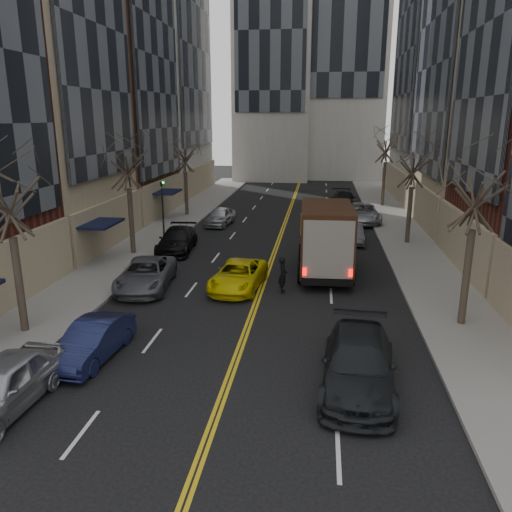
% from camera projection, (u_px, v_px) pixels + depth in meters
% --- Properties ---
extents(ground, '(160.00, 160.00, 0.00)m').
position_uv_depth(ground, '(186.00, 499.00, 11.38)').
color(ground, black).
rests_on(ground, ground).
extents(sidewalk_left, '(4.00, 66.00, 0.15)m').
position_uv_depth(sidewalk_left, '(164.00, 230.00, 38.26)').
color(sidewalk_left, slate).
rests_on(sidewalk_left, ground).
extents(sidewalk_right, '(4.00, 66.00, 0.15)m').
position_uv_depth(sidewalk_right, '(405.00, 237.00, 36.03)').
color(sidewalk_right, slate).
rests_on(sidewalk_right, ground).
extents(streetwall_left, '(14.00, 49.50, 36.00)m').
position_uv_depth(streetwall_left, '(79.00, 22.00, 38.73)').
color(streetwall_left, '#562319').
rests_on(streetwall_left, ground).
extents(tree_lf_near, '(3.20, 3.20, 8.41)m').
position_uv_depth(tree_lf_near, '(5.00, 178.00, 18.43)').
color(tree_lf_near, '#382D23').
rests_on(tree_lf_near, sidewalk_left).
extents(tree_lf_mid, '(3.20, 3.20, 8.91)m').
position_uv_depth(tree_lf_mid, '(126.00, 148.00, 29.80)').
color(tree_lf_mid, '#382D23').
rests_on(tree_lf_mid, sidewalk_left).
extents(tree_lf_far, '(3.20, 3.20, 8.12)m').
position_uv_depth(tree_lf_far, '(185.00, 146.00, 42.37)').
color(tree_lf_far, '#382D23').
rests_on(tree_lf_far, sidewalk_left).
extents(tree_rt_near, '(3.20, 3.20, 8.71)m').
position_uv_depth(tree_rt_near, '(479.00, 170.00, 19.06)').
color(tree_rt_near, '#382D23').
rests_on(tree_rt_near, sidewalk_right).
extents(tree_rt_mid, '(3.20, 3.20, 8.32)m').
position_uv_depth(tree_rt_mid, '(414.00, 153.00, 32.51)').
color(tree_rt_mid, '#382D23').
rests_on(tree_rt_mid, sidewalk_right).
extents(tree_rt_far, '(3.20, 3.20, 9.11)m').
position_uv_depth(tree_rt_far, '(387.00, 136.00, 46.69)').
color(tree_rt_far, '#382D23').
rests_on(tree_rt_far, sidewalk_right).
extents(traffic_signal, '(0.29, 0.26, 4.70)m').
position_uv_depth(traffic_signal, '(163.00, 206.00, 32.55)').
color(traffic_signal, black).
rests_on(traffic_signal, sidewalk_left).
extents(ups_truck, '(3.10, 7.20, 3.89)m').
position_uv_depth(ups_truck, '(326.00, 239.00, 27.34)').
color(ups_truck, black).
rests_on(ups_truck, ground).
extents(observer_sedan, '(2.69, 5.77, 1.63)m').
position_uv_depth(observer_sedan, '(358.00, 364.00, 15.90)').
color(observer_sedan, black).
rests_on(observer_sedan, ground).
extents(taxi, '(2.69, 5.07, 1.36)m').
position_uv_depth(taxi, '(238.00, 275.00, 25.23)').
color(taxi, '#DAC809').
rests_on(taxi, ground).
extents(pedestrian, '(0.50, 0.70, 1.82)m').
position_uv_depth(pedestrian, '(283.00, 275.00, 24.56)').
color(pedestrian, black).
rests_on(pedestrian, ground).
extents(parked_lf_a, '(2.06, 4.74, 1.59)m').
position_uv_depth(parked_lf_a, '(1.00, 386.00, 14.62)').
color(parked_lf_a, '#ADAFB5').
rests_on(parked_lf_a, ground).
extents(parked_lf_b, '(1.77, 4.27, 1.37)m').
position_uv_depth(parked_lf_b, '(93.00, 341.00, 17.83)').
color(parked_lf_b, '#12173A').
rests_on(parked_lf_b, ground).
extents(parked_lf_c, '(2.99, 5.49, 1.46)m').
position_uv_depth(parked_lf_c, '(146.00, 274.00, 25.26)').
color(parked_lf_c, '#54565C').
rests_on(parked_lf_c, ground).
extents(parked_lf_d, '(2.48, 5.27, 1.49)m').
position_uv_depth(parked_lf_d, '(177.00, 240.00, 32.23)').
color(parked_lf_d, black).
rests_on(parked_lf_d, ground).
extents(parked_lf_e, '(2.16, 4.31, 1.41)m').
position_uv_depth(parked_lf_e, '(220.00, 217.00, 40.03)').
color(parked_lf_e, '#AFB1B7').
rests_on(parked_lf_e, ground).
extents(parked_rt_a, '(1.47, 3.94, 1.28)m').
position_uv_depth(parked_rt_a, '(352.00, 233.00, 34.49)').
color(parked_rt_a, '#4E5056').
rests_on(parked_rt_a, ground).
extents(parked_rt_b, '(2.94, 5.76, 1.56)m').
position_uv_depth(parked_rt_b, '(362.00, 213.00, 41.04)').
color(parked_rt_b, '#9EA0A5').
rests_on(parked_rt_b, ground).
extents(parked_rt_c, '(2.60, 5.47, 1.54)m').
position_uv_depth(parked_rt_c, '(344.00, 199.00, 48.09)').
color(parked_rt_c, black).
rests_on(parked_rt_c, ground).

